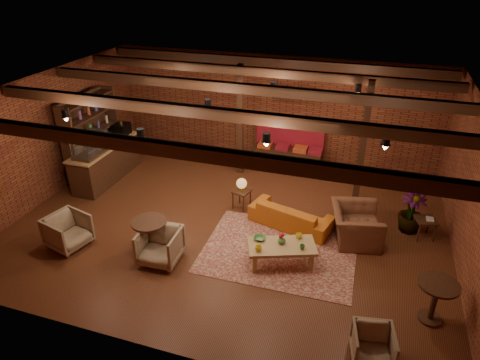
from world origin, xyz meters
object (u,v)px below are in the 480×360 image
(round_table_left, at_px, (150,231))
(armchair_far, at_px, (373,344))
(sofa, at_px, (291,215))
(armchair_a, at_px, (68,230))
(armchair_right, at_px, (356,220))
(plant_tall, at_px, (420,172))
(side_table_lamp, at_px, (242,186))
(coffee_table, at_px, (281,247))
(round_table_right, at_px, (436,296))
(armchair_b, at_px, (160,244))
(side_table_book, at_px, (426,220))

(round_table_left, bearing_deg, armchair_far, -17.07)
(sofa, relative_size, armchair_a, 2.38)
(sofa, relative_size, armchair_right, 1.63)
(round_table_left, distance_m, plant_tall, 6.03)
(sofa, bearing_deg, plant_tall, -151.24)
(side_table_lamp, bearing_deg, coffee_table, -52.30)
(armchair_a, bearing_deg, plant_tall, -53.24)
(round_table_right, bearing_deg, armchair_a, -179.08)
(sofa, distance_m, armchair_far, 3.94)
(round_table_left, bearing_deg, armchair_b, -32.92)
(armchair_right, xyz_separation_m, round_table_right, (1.49, -2.05, 0.02))
(side_table_lamp, relative_size, plant_tall, 0.27)
(round_table_right, bearing_deg, sofa, 143.92)
(plant_tall, bearing_deg, round_table_left, -154.39)
(round_table_right, xyz_separation_m, armchair_far, (-0.96, -1.20, -0.22))
(side_table_lamp, xyz_separation_m, round_table_right, (4.35, -2.59, -0.09))
(round_table_left, bearing_deg, round_table_right, -2.44)
(armchair_b, height_order, side_table_book, armchair_b)
(plant_tall, bearing_deg, side_table_book, -31.20)
(coffee_table, height_order, armchair_far, coffee_table)
(armchair_a, height_order, armchair_far, armchair_a)
(side_table_lamp, bearing_deg, side_table_book, 0.52)
(sofa, distance_m, armchair_right, 1.52)
(coffee_table, bearing_deg, armchair_right, 43.87)
(armchair_a, height_order, armchair_right, armchair_right)
(round_table_left, distance_m, side_table_book, 6.14)
(side_table_lamp, distance_m, armchair_a, 4.16)
(sofa, height_order, armchair_a, armchair_a)
(sofa, xyz_separation_m, coffee_table, (0.09, -1.47, 0.13))
(armchair_right, relative_size, plant_tall, 0.39)
(coffee_table, bearing_deg, armchair_far, -44.60)
(armchair_b, height_order, armchair_right, armchair_right)
(sofa, xyz_separation_m, armchair_far, (2.02, -3.38, 0.04))
(sofa, xyz_separation_m, armchair_right, (1.49, -0.12, 0.24))
(armchair_b, xyz_separation_m, side_table_book, (5.32, 2.61, 0.04))
(side_table_book, bearing_deg, side_table_lamp, -179.48)
(coffee_table, distance_m, round_table_right, 2.98)
(coffee_table, relative_size, armchair_a, 1.86)
(round_table_left, relative_size, armchair_a, 0.95)
(side_table_book, height_order, round_table_right, round_table_right)
(side_table_book, bearing_deg, coffee_table, -146.39)
(sofa, xyz_separation_m, armchair_a, (-4.51, -2.30, 0.13))
(armchair_b, relative_size, plant_tall, 0.27)
(plant_tall, bearing_deg, round_table_right, -83.86)
(armchair_b, distance_m, armchair_right, 4.33)
(armchair_right, bearing_deg, plant_tall, -69.84)
(round_table_right, xyz_separation_m, plant_tall, (-0.30, 2.81, 0.99))
(sofa, height_order, side_table_book, sofa)
(coffee_table, relative_size, armchair_b, 1.85)
(armchair_a, bearing_deg, round_table_left, -64.28)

